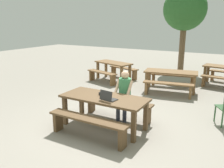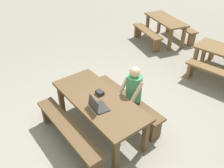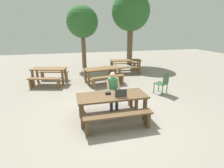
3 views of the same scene
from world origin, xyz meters
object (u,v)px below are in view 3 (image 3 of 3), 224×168
plastic_chair (163,82)px  tree_left (82,22)px  laptop (121,95)px  picnic_table_mid (49,71)px  picnic_table_front (112,98)px  person_seated (113,88)px  tree_right (131,12)px  picnic_table_rear (103,70)px  picnic_table_distant (125,62)px  small_pouch (108,93)px

plastic_chair → tree_left: 6.86m
laptop → plastic_chair: 2.86m
picnic_table_mid → plastic_chair: bearing=-13.8°
laptop → plastic_chair: size_ratio=0.39×
picnic_table_front → tree_left: size_ratio=0.50×
person_seated → tree_right: 8.08m
tree_right → picnic_table_rear: bearing=-125.6°
picnic_table_rear → tree_right: bearing=44.4°
picnic_table_front → tree_left: (-0.08, 7.36, 2.28)m
laptop → picnic_table_distant: 5.97m
laptop → picnic_table_distant: (2.01, 5.61, -0.18)m
picnic_table_front → picnic_table_distant: (2.22, 5.44, -0.02)m
picnic_table_front → laptop: 0.31m
plastic_chair → small_pouch: bearing=-2.9°
tree_left → small_pouch: bearing=-90.1°
small_pouch → picnic_table_rear: small_pouch is taller
picnic_table_rear → laptop: bearing=-103.8°
laptop → tree_right: size_ratio=0.07×
person_seated → picnic_table_rear: 3.09m
person_seated → plastic_chair: size_ratio=1.36×
small_pouch → laptop: bearing=-40.8°
tree_left → tree_right: 3.38m
picnic_table_front → small_pouch: (-0.10, 0.09, 0.14)m
tree_right → picnic_table_mid: bearing=-146.9°
picnic_table_front → picnic_table_distant: bearing=67.8°
plastic_chair → tree_left: size_ratio=0.23×
laptop → small_pouch: size_ratio=2.43×
laptop → small_pouch: bearing=-32.4°
small_pouch → tree_right: 8.63m
plastic_chair → laptop: bearing=4.7°
small_pouch → tree_left: 7.58m
picnic_table_mid → tree_left: size_ratio=0.44×
laptop → plastic_chair: laptop is taller
picnic_table_rear → tree_right: size_ratio=0.38×
picnic_table_front → picnic_table_mid: size_ratio=1.15×
plastic_chair → picnic_table_mid: (-4.58, 2.60, 0.14)m
picnic_table_front → person_seated: bearing=72.9°
laptop → small_pouch: (-0.30, 0.26, -0.02)m
laptop → tree_left: tree_left is taller
picnic_table_rear → plastic_chair: bearing=-57.3°
picnic_table_distant → laptop: bearing=-102.8°
picnic_table_rear → tree_right: 5.60m
laptop → picnic_table_rear: size_ratio=0.19×
picnic_table_front → tree_right: bearing=66.8°
plastic_chair → tree_right: bearing=-127.9°
picnic_table_front → person_seated: 0.66m
person_seated → tree_right: (3.04, 6.92, 2.86)m
picnic_table_front → small_pouch: size_ratio=13.49×
picnic_table_mid → picnic_table_distant: size_ratio=0.90×
laptop → picnic_table_rear: 3.89m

